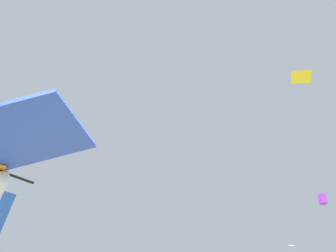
% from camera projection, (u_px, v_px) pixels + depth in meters
% --- Properties ---
extents(distant_kite_purple_overhead_distant, '(0.82, 0.91, 1.01)m').
position_uv_depth(distant_kite_purple_overhead_distant, '(323.00, 199.00, 30.34)').
color(distant_kite_purple_overhead_distant, purple).
extents(distant_kite_yellow_high_left, '(1.10, 1.10, 0.26)m').
position_uv_depth(distant_kite_yellow_high_left, '(301.00, 76.00, 14.88)').
color(distant_kite_yellow_high_left, yellow).
extents(distant_kite_white_far_center, '(0.65, 0.65, 0.22)m').
position_uv_depth(distant_kite_white_far_center, '(292.00, 245.00, 28.57)').
color(distant_kite_white_far_center, white).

